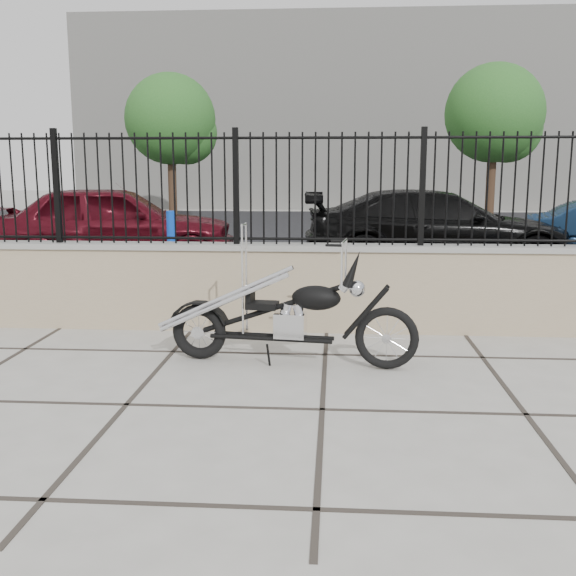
% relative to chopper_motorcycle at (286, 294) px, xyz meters
% --- Properties ---
extents(ground_plane, '(90.00, 90.00, 0.00)m').
position_rel_chopper_motorcycle_xyz_m(ground_plane, '(0.36, -1.18, -0.66)').
color(ground_plane, '#99968E').
rests_on(ground_plane, ground).
extents(parking_lot, '(30.00, 30.00, 0.00)m').
position_rel_chopper_motorcycle_xyz_m(parking_lot, '(0.36, 11.32, -0.66)').
color(parking_lot, black).
rests_on(parking_lot, ground).
extents(retaining_wall, '(14.00, 0.36, 0.96)m').
position_rel_chopper_motorcycle_xyz_m(retaining_wall, '(0.36, 1.32, -0.18)').
color(retaining_wall, gray).
rests_on(retaining_wall, ground_plane).
extents(iron_fence, '(14.00, 0.08, 1.20)m').
position_rel_chopper_motorcycle_xyz_m(iron_fence, '(0.36, 1.32, 0.90)').
color(iron_fence, black).
rests_on(iron_fence, retaining_wall).
extents(background_building, '(22.00, 6.00, 8.00)m').
position_rel_chopper_motorcycle_xyz_m(background_building, '(0.36, 25.32, 3.34)').
color(background_building, beige).
rests_on(background_building, ground_plane).
extents(chopper_motorcycle, '(2.22, 0.66, 1.32)m').
position_rel_chopper_motorcycle_xyz_m(chopper_motorcycle, '(0.00, 0.00, 0.00)').
color(chopper_motorcycle, black).
rests_on(chopper_motorcycle, ground_plane).
extents(car_red, '(4.64, 2.53, 1.50)m').
position_rel_chopper_motorcycle_xyz_m(car_red, '(-3.64, 6.21, 0.09)').
color(car_red, '#490A14').
rests_on(car_red, parking_lot).
extents(car_black, '(4.83, 2.07, 1.39)m').
position_rel_chopper_motorcycle_xyz_m(car_black, '(2.28, 6.27, 0.04)').
color(car_black, black).
rests_on(car_black, parking_lot).
extents(bollard_a, '(0.18, 0.18, 1.14)m').
position_rel_chopper_motorcycle_xyz_m(bollard_a, '(-2.02, 3.96, -0.09)').
color(bollard_a, '#0C1FB7').
rests_on(bollard_a, ground_plane).
extents(tree_left, '(2.90, 2.90, 4.89)m').
position_rel_chopper_motorcycle_xyz_m(tree_left, '(-4.88, 15.88, 2.76)').
color(tree_left, '#382619').
rests_on(tree_left, ground_plane).
extents(tree_right, '(2.98, 2.98, 5.03)m').
position_rel_chopper_motorcycle_xyz_m(tree_right, '(5.22, 15.44, 2.87)').
color(tree_right, '#382619').
rests_on(tree_right, ground_plane).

